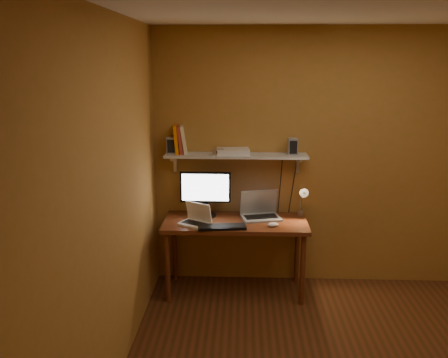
{
  "coord_description": "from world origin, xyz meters",
  "views": [
    {
      "loc": [
        -0.8,
        -3.1,
        2.27
      ],
      "look_at": [
        -0.98,
        1.18,
        1.2
      ],
      "focal_mm": 38.0,
      "sensor_mm": 36.0,
      "label": 1
    }
  ],
  "objects_px": {
    "desk": "(235,229)",
    "keyboard": "(222,227)",
    "speaker_left": "(171,145)",
    "monitor": "(205,191)",
    "speaker_right": "(293,146)",
    "netbook": "(196,218)",
    "shelf_camera": "(218,152)",
    "laptop": "(260,210)",
    "desk_lamp": "(303,198)",
    "mouse": "(273,225)",
    "wall_shelf": "(236,156)",
    "router": "(233,151)"
  },
  "relations": [
    {
      "from": "netbook",
      "to": "keyboard",
      "type": "bearing_deg",
      "value": 7.49
    },
    {
      "from": "keyboard",
      "to": "speaker_left",
      "type": "height_order",
      "value": "speaker_left"
    },
    {
      "from": "speaker_left",
      "to": "shelf_camera",
      "type": "bearing_deg",
      "value": -13.76
    },
    {
      "from": "speaker_right",
      "to": "shelf_camera",
      "type": "xyz_separation_m",
      "value": [
        -0.72,
        -0.06,
        -0.05
      ]
    },
    {
      "from": "netbook",
      "to": "shelf_camera",
      "type": "relative_size",
      "value": 3.05
    },
    {
      "from": "speaker_left",
      "to": "speaker_right",
      "type": "relative_size",
      "value": 1.01
    },
    {
      "from": "mouse",
      "to": "speaker_left",
      "type": "distance_m",
      "value": 1.26
    },
    {
      "from": "wall_shelf",
      "to": "mouse",
      "type": "xyz_separation_m",
      "value": [
        0.36,
        -0.34,
        -0.59
      ]
    },
    {
      "from": "desk",
      "to": "shelf_camera",
      "type": "xyz_separation_m",
      "value": [
        -0.17,
        0.13,
        0.74
      ]
    },
    {
      "from": "desk",
      "to": "speaker_right",
      "type": "height_order",
      "value": "speaker_right"
    },
    {
      "from": "netbook",
      "to": "speaker_right",
      "type": "xyz_separation_m",
      "value": [
        0.92,
        0.3,
        0.65
      ]
    },
    {
      "from": "desk_lamp",
      "to": "wall_shelf",
      "type": "bearing_deg",
      "value": 174.12
    },
    {
      "from": "speaker_right",
      "to": "desk_lamp",
      "type": "bearing_deg",
      "value": -37.05
    },
    {
      "from": "speaker_left",
      "to": "router",
      "type": "relative_size",
      "value": 0.52
    },
    {
      "from": "monitor",
      "to": "mouse",
      "type": "bearing_deg",
      "value": -23.14
    },
    {
      "from": "desk",
      "to": "speaker_right",
      "type": "distance_m",
      "value": 0.98
    },
    {
      "from": "desk_lamp",
      "to": "netbook",
      "type": "bearing_deg",
      "value": -167.27
    },
    {
      "from": "desk",
      "to": "keyboard",
      "type": "bearing_deg",
      "value": -119.9
    },
    {
      "from": "router",
      "to": "speaker_right",
      "type": "bearing_deg",
      "value": -0.93
    },
    {
      "from": "monitor",
      "to": "desk",
      "type": "bearing_deg",
      "value": -24.4
    },
    {
      "from": "netbook",
      "to": "speaker_left",
      "type": "xyz_separation_m",
      "value": [
        -0.27,
        0.31,
        0.65
      ]
    },
    {
      "from": "desk_lamp",
      "to": "speaker_left",
      "type": "xyz_separation_m",
      "value": [
        -1.3,
        0.07,
        0.5
      ]
    },
    {
      "from": "wall_shelf",
      "to": "monitor",
      "type": "xyz_separation_m",
      "value": [
        -0.3,
        -0.05,
        -0.35
      ]
    },
    {
      "from": "laptop",
      "to": "shelf_camera",
      "type": "height_order",
      "value": "shelf_camera"
    },
    {
      "from": "wall_shelf",
      "to": "shelf_camera",
      "type": "xyz_separation_m",
      "value": [
        -0.17,
        -0.06,
        0.05
      ]
    },
    {
      "from": "desk",
      "to": "router",
      "type": "bearing_deg",
      "value": 98.38
    },
    {
      "from": "keyboard",
      "to": "netbook",
      "type": "bearing_deg",
      "value": 149.69
    },
    {
      "from": "desk_lamp",
      "to": "speaker_left",
      "type": "distance_m",
      "value": 1.39
    },
    {
      "from": "speaker_right",
      "to": "netbook",
      "type": "bearing_deg",
      "value": -166.46
    },
    {
      "from": "laptop",
      "to": "desk_lamp",
      "type": "distance_m",
      "value": 0.44
    },
    {
      "from": "netbook",
      "to": "speaker_left",
      "type": "height_order",
      "value": "speaker_left"
    },
    {
      "from": "speaker_right",
      "to": "router",
      "type": "xyz_separation_m",
      "value": [
        -0.58,
        0.01,
        -0.06
      ]
    },
    {
      "from": "mouse",
      "to": "speaker_right",
      "type": "bearing_deg",
      "value": 46.3
    },
    {
      "from": "keyboard",
      "to": "shelf_camera",
      "type": "bearing_deg",
      "value": 91.21
    },
    {
      "from": "laptop",
      "to": "keyboard",
      "type": "distance_m",
      "value": 0.5
    },
    {
      "from": "wall_shelf",
      "to": "keyboard",
      "type": "bearing_deg",
      "value": -106.75
    },
    {
      "from": "desk",
      "to": "speaker_left",
      "type": "distance_m",
      "value": 1.04
    },
    {
      "from": "router",
      "to": "monitor",
      "type": "bearing_deg",
      "value": -166.76
    },
    {
      "from": "laptop",
      "to": "router",
      "type": "distance_m",
      "value": 0.65
    },
    {
      "from": "monitor",
      "to": "netbook",
      "type": "xyz_separation_m",
      "value": [
        -0.07,
        -0.25,
        -0.2
      ]
    },
    {
      "from": "desk",
      "to": "laptop",
      "type": "xyz_separation_m",
      "value": [
        0.24,
        0.12,
        0.16
      ]
    },
    {
      "from": "laptop",
      "to": "speaker_left",
      "type": "height_order",
      "value": "speaker_left"
    },
    {
      "from": "desk_lamp",
      "to": "router",
      "type": "height_order",
      "value": "router"
    },
    {
      "from": "wall_shelf",
      "to": "desk_lamp",
      "type": "height_order",
      "value": "wall_shelf"
    },
    {
      "from": "speaker_left",
      "to": "shelf_camera",
      "type": "distance_m",
      "value": 0.47
    },
    {
      "from": "desk",
      "to": "speaker_left",
      "type": "relative_size",
      "value": 8.48
    },
    {
      "from": "desk_lamp",
      "to": "router",
      "type": "relative_size",
      "value": 1.18
    },
    {
      "from": "desk",
      "to": "netbook",
      "type": "relative_size",
      "value": 4.12
    },
    {
      "from": "monitor",
      "to": "mouse",
      "type": "xyz_separation_m",
      "value": [
        0.66,
        -0.29,
        -0.24
      ]
    },
    {
      "from": "router",
      "to": "laptop",
      "type": "bearing_deg",
      "value": -17.28
    }
  ]
}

